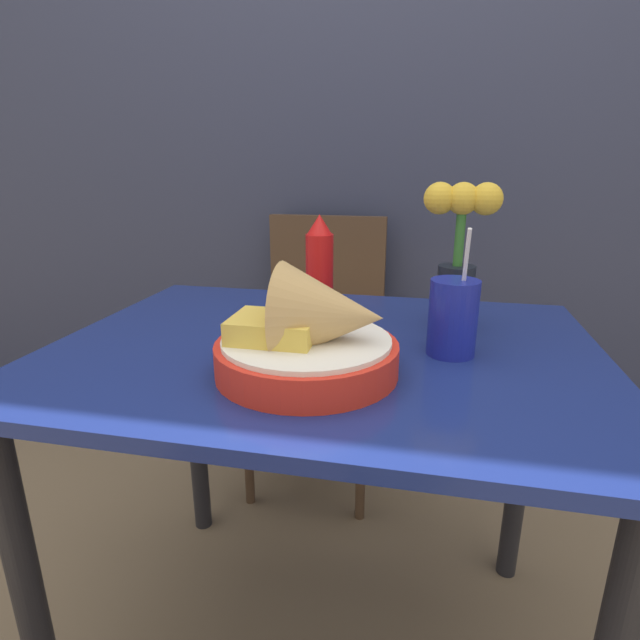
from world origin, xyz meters
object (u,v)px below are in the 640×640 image
(food_basket, at_px, (316,337))
(chair_far_window, at_px, (322,326))
(flower_vase, at_px, (459,250))
(ketchup_bottle, at_px, (320,272))
(drink_cup, at_px, (453,320))

(food_basket, bearing_deg, chair_far_window, 101.33)
(chair_far_window, height_order, food_basket, food_basket)
(chair_far_window, xyz_separation_m, flower_vase, (0.39, -0.57, 0.37))
(ketchup_bottle, height_order, drink_cup, same)
(food_basket, height_order, ketchup_bottle, ketchup_bottle)
(chair_far_window, distance_m, ketchup_bottle, 0.68)
(drink_cup, bearing_deg, chair_far_window, 118.08)
(food_basket, height_order, drink_cup, drink_cup)
(drink_cup, height_order, flower_vase, flower_vase)
(flower_vase, bearing_deg, ketchup_bottle, -176.08)
(food_basket, xyz_separation_m, ketchup_bottle, (-0.05, 0.27, 0.05))
(chair_far_window, height_order, drink_cup, drink_cup)
(chair_far_window, height_order, ketchup_bottle, ketchup_bottle)
(ketchup_bottle, bearing_deg, food_basket, -79.03)
(ketchup_bottle, height_order, flower_vase, flower_vase)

